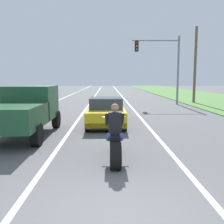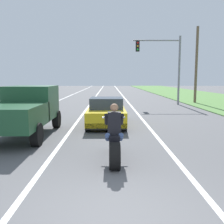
{
  "view_description": "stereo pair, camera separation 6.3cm",
  "coord_description": "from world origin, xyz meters",
  "px_view_note": "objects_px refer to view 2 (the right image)",
  "views": [
    {
      "loc": [
        -0.17,
        -3.77,
        2.28
      ],
      "look_at": [
        0.02,
        6.05,
        1.0
      ],
      "focal_mm": 40.84,
      "sensor_mm": 36.0,
      "label": 1
    },
    {
      "loc": [
        -0.1,
        -3.77,
        2.28
      ],
      "look_at": [
        0.02,
        6.05,
        1.0
      ],
      "focal_mm": 40.84,
      "sensor_mm": 36.0,
      "label": 2
    }
  ],
  "objects_px": {
    "motorcycle_with_rider": "(114,141)",
    "traffic_light_mast_near": "(165,59)",
    "sports_car_yellow": "(106,112)",
    "pickup_truck_left_lane_dark_green": "(25,109)"
  },
  "relations": [
    {
      "from": "sports_car_yellow",
      "to": "motorcycle_with_rider",
      "type": "bearing_deg",
      "value": -87.36
    },
    {
      "from": "motorcycle_with_rider",
      "to": "traffic_light_mast_near",
      "type": "xyz_separation_m",
      "value": [
        4.82,
        15.85,
        3.38
      ]
    },
    {
      "from": "sports_car_yellow",
      "to": "pickup_truck_left_lane_dark_green",
      "type": "height_order",
      "value": "pickup_truck_left_lane_dark_green"
    },
    {
      "from": "motorcycle_with_rider",
      "to": "sports_car_yellow",
      "type": "xyz_separation_m",
      "value": [
        -0.27,
        5.76,
        0.04
      ]
    },
    {
      "from": "pickup_truck_left_lane_dark_green",
      "to": "traffic_light_mast_near",
      "type": "relative_size",
      "value": 0.8
    },
    {
      "from": "motorcycle_with_rider",
      "to": "pickup_truck_left_lane_dark_green",
      "type": "relative_size",
      "value": 0.46
    },
    {
      "from": "sports_car_yellow",
      "to": "traffic_light_mast_near",
      "type": "distance_m",
      "value": 11.78
    },
    {
      "from": "traffic_light_mast_near",
      "to": "sports_car_yellow",
      "type": "bearing_deg",
      "value": -116.73
    },
    {
      "from": "motorcycle_with_rider",
      "to": "traffic_light_mast_near",
      "type": "height_order",
      "value": "traffic_light_mast_near"
    },
    {
      "from": "traffic_light_mast_near",
      "to": "motorcycle_with_rider",
      "type": "bearing_deg",
      "value": -106.9
    }
  ]
}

